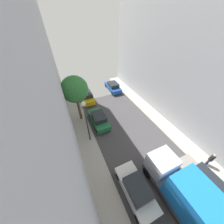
# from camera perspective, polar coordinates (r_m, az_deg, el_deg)

# --- Properties ---
(ground) EXTENTS (32.00, 32.00, 0.00)m
(ground) POSITION_cam_1_polar(r_m,az_deg,el_deg) (12.84, 26.05, -31.12)
(ground) COLOR #423F42
(sidewalk_left) EXTENTS (2.00, 44.00, 0.15)m
(sidewalk_left) POSITION_cam_1_polar(r_m,az_deg,el_deg) (11.44, 1.90, -43.78)
(sidewalk_left) COLOR #A8A399
(sidewalk_left) RESTS_ON ground
(sidewalk_right) EXTENTS (2.00, 44.00, 0.15)m
(sidewalk_right) POSITION_cam_1_polar(r_m,az_deg,el_deg) (15.67, 39.45, -19.55)
(sidewalk_right) COLOR #A8A399
(sidewalk_right) RESTS_ON ground
(parked_car_left_1) EXTENTS (1.78, 4.20, 1.57)m
(parked_car_left_1) POSITION_cam_1_polar(r_m,az_deg,el_deg) (11.34, 11.62, -32.93)
(parked_car_left_1) COLOR white
(parked_car_left_1) RESTS_ON ground
(parked_car_left_2) EXTENTS (1.78, 4.20, 1.57)m
(parked_car_left_2) POSITION_cam_1_polar(r_m,az_deg,el_deg) (15.62, -6.43, -3.45)
(parked_car_left_2) COLOR #1E6638
(parked_car_left_2) RESTS_ON ground
(parked_car_left_3) EXTENTS (1.78, 4.20, 1.57)m
(parked_car_left_3) POSITION_cam_1_polar(r_m,az_deg,el_deg) (20.25, -12.10, 7.31)
(parked_car_left_3) COLOR gold
(parked_car_left_3) RESTS_ON ground
(parked_car_right_2) EXTENTS (1.78, 4.20, 1.57)m
(parked_car_right_2) POSITION_cam_1_polar(r_m,az_deg,el_deg) (13.65, 37.41, -24.75)
(parked_car_right_2) COLOR gray
(parked_car_right_2) RESTS_ON ground
(parked_car_right_3) EXTENTS (1.78, 4.20, 1.57)m
(parked_car_right_3) POSITION_cam_1_polar(r_m,az_deg,el_deg) (22.73, 0.47, 12.10)
(parked_car_right_3) COLOR #194799
(parked_car_right_3) RESTS_ON ground
(delivery_truck) EXTENTS (2.26, 6.60, 3.38)m
(delivery_truck) POSITION_cam_1_polar(r_m,az_deg,el_deg) (11.23, 32.99, -31.32)
(delivery_truck) COLOR #4C4C51
(delivery_truck) RESTS_ON ground
(pedestrian) EXTENTS (0.40, 0.36, 1.72)m
(pedestrian) POSITION_cam_1_polar(r_m,az_deg,el_deg) (14.87, 40.12, -17.18)
(pedestrian) COLOR #2D334C
(pedestrian) RESTS_ON sidewalk_right
(street_tree_2) EXTENTS (3.14, 3.14, 6.13)m
(street_tree_2) POSITION_cam_1_polar(r_m,az_deg,el_deg) (14.43, -17.65, 10.32)
(street_tree_2) COLOR brown
(street_tree_2) RESTS_ON sidewalk_left
(lamp_post) EXTENTS (0.44, 0.44, 5.33)m
(lamp_post) POSITION_cam_1_polar(r_m,az_deg,el_deg) (11.72, -12.59, -2.49)
(lamp_post) COLOR #333338
(lamp_post) RESTS_ON sidewalk_left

